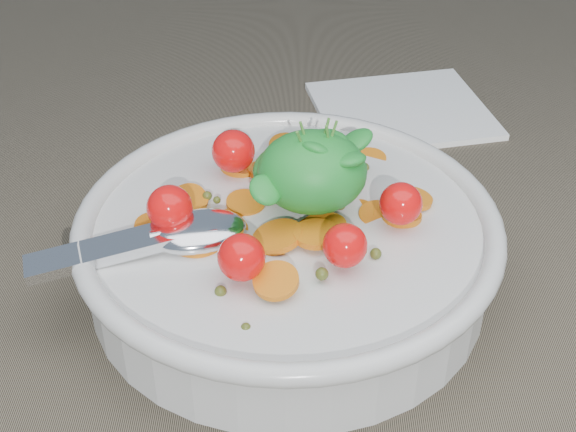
{
  "coord_description": "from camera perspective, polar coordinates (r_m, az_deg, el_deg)",
  "views": [
    {
      "loc": [
        -0.01,
        -0.4,
        0.36
      ],
      "look_at": [
        -0.02,
        0.01,
        0.06
      ],
      "focal_mm": 50.0,
      "sensor_mm": 36.0,
      "label": 1
    }
  ],
  "objects": [
    {
      "name": "napkin",
      "position": [
        0.75,
        8.08,
        7.46
      ],
      "size": [
        0.18,
        0.16,
        0.01
      ],
      "primitive_type": "cube",
      "rotation": [
        0.0,
        0.0,
        0.22
      ],
      "color": "white",
      "rests_on": "ground"
    },
    {
      "name": "ground",
      "position": [
        0.54,
        1.71,
        -5.71
      ],
      "size": [
        6.0,
        6.0,
        0.0
      ],
      "primitive_type": "plane",
      "color": "#6A5F4B",
      "rests_on": "ground"
    },
    {
      "name": "bowl",
      "position": [
        0.53,
        -0.01,
        -1.95
      ],
      "size": [
        0.3,
        0.28,
        0.12
      ],
      "color": "silver",
      "rests_on": "ground"
    }
  ]
}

